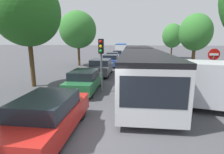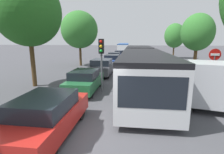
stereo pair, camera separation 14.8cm
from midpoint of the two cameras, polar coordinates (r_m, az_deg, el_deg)
ground_plane at (r=6.23m, az=-8.67°, el=-20.58°), size 200.00×200.00×0.00m
articulated_bus at (r=14.58m, az=8.81°, el=4.69°), size 3.01×17.58×2.60m
city_bus_rear at (r=44.32m, az=3.00°, el=9.57°), size 2.93×11.21×2.39m
queued_car_red at (r=6.65m, az=-20.76°, el=-11.76°), size 1.82×4.26×1.48m
queued_car_green at (r=11.60m, az=-9.31°, el=-1.19°), size 1.73×4.06×1.41m
queued_car_graphite at (r=16.73m, az=-3.91°, el=3.25°), size 1.89×4.43×1.54m
queued_car_blue at (r=22.22m, az=-0.59°, el=5.42°), size 1.83×4.30×1.49m
queued_car_white at (r=27.41m, az=0.08°, el=6.63°), size 1.75×4.10×1.42m
queued_car_navy at (r=32.94m, az=1.69°, el=7.49°), size 1.67×3.90×1.35m
traffic_light at (r=10.94m, az=-3.96°, el=7.62°), size 0.33×0.36×3.40m
no_entry_sign at (r=12.40m, az=29.74°, el=3.69°), size 0.70×0.08×2.82m
tree_left_mid at (r=13.79m, az=-26.19°, el=18.07°), size 4.44×4.44×7.51m
tree_left_far at (r=23.31m, az=-11.23°, el=14.58°), size 4.62×4.62×6.88m
tree_right_mid at (r=23.49m, az=25.47°, el=13.01°), size 3.77×3.77×6.37m
tree_right_far at (r=33.61m, az=19.02°, el=12.63°), size 3.52×3.52×6.16m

